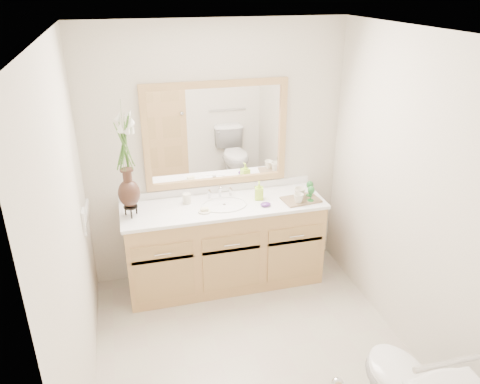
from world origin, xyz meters
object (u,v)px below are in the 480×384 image
object	(u,v)px
flower_vase	(124,149)
tray	(301,200)
soap_bottle	(259,191)
tumbler	(187,199)

from	to	relation	value
flower_vase	tray	xyz separation A→B (m)	(1.52, -0.09, -0.60)
soap_bottle	tumbler	bearing A→B (deg)	-173.68
tumbler	flower_vase	bearing A→B (deg)	-166.24
flower_vase	soap_bottle	world-z (taller)	flower_vase
flower_vase	tumbler	world-z (taller)	flower_vase
soap_bottle	tray	xyz separation A→B (m)	(0.36, -0.13, -0.07)
soap_bottle	tray	size ratio (longest dim) A/B	0.47
flower_vase	soap_bottle	size ratio (longest dim) A/B	5.75
flower_vase	tray	distance (m)	1.64
soap_bottle	tray	distance (m)	0.39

